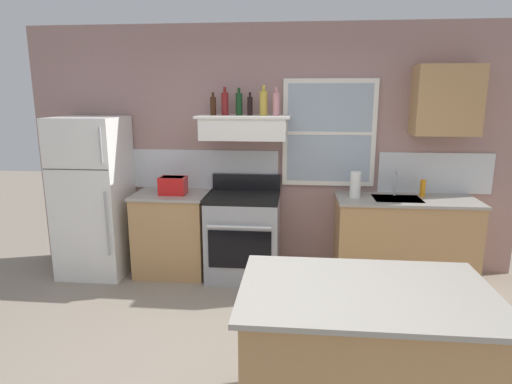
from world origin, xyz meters
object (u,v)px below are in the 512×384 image
object	(u,v)px
toaster	(173,185)
bottle_brown_stout	(213,106)
bottle_champagne_gold_foil	(263,103)
bottle_rose_pink	(276,104)
bottle_red_label_wine	(225,103)
bottle_dark_green_wine	(239,104)
stove_range	(244,235)
dish_soap_bottle	(423,188)
paper_towel_roll	(355,184)
refrigerator	(94,197)
bottle_balsamic_dark	(250,106)
kitchen_island	(362,362)

from	to	relation	value
toaster	bottle_brown_stout	xyz separation A→B (m)	(0.43, 0.14, 0.84)
bottle_champagne_gold_foil	bottle_rose_pink	bearing A→B (deg)	0.82
bottle_red_label_wine	bottle_dark_green_wine	size ratio (longest dim) A/B	1.03
bottle_red_label_wine	bottle_champagne_gold_foil	size ratio (longest dim) A/B	0.95
toaster	bottle_red_label_wine	xyz separation A→B (m)	(0.55, 0.15, 0.86)
stove_range	dish_soap_bottle	xyz separation A→B (m)	(1.88, 0.14, 0.54)
bottle_champagne_gold_foil	bottle_rose_pink	world-z (taller)	bottle_champagne_gold_foil
bottle_dark_green_wine	bottle_rose_pink	size ratio (longest dim) A/B	0.99
stove_range	bottle_champagne_gold_foil	size ratio (longest dim) A/B	3.55
bottle_champagne_gold_foil	paper_towel_roll	world-z (taller)	bottle_champagne_gold_foil
refrigerator	bottle_balsamic_dark	xyz separation A→B (m)	(1.71, 0.15, 0.98)
bottle_dark_green_wine	kitchen_island	world-z (taller)	bottle_dark_green_wine
bottle_balsamic_dark	refrigerator	bearing A→B (deg)	-174.88
paper_towel_roll	bottle_brown_stout	bearing A→B (deg)	176.31
refrigerator	bottle_dark_green_wine	xyz separation A→B (m)	(1.59, 0.18, 1.00)
toaster	bottle_balsamic_dark	distance (m)	1.18
toaster	bottle_brown_stout	size ratio (longest dim) A/B	1.26
stove_range	dish_soap_bottle	size ratio (longest dim) A/B	6.06
paper_towel_roll	stove_range	bearing A→B (deg)	-178.17
bottle_champagne_gold_foil	kitchen_island	world-z (taller)	bottle_champagne_gold_foil
stove_range	bottle_champagne_gold_foil	distance (m)	1.43
refrigerator	bottle_balsamic_dark	distance (m)	1.98
dish_soap_bottle	kitchen_island	world-z (taller)	dish_soap_bottle
paper_towel_roll	bottle_red_label_wine	bearing A→B (deg)	175.81
dish_soap_bottle	bottle_balsamic_dark	bearing A→B (deg)	-179.78
bottle_dark_green_wine	paper_towel_roll	bearing A→B (deg)	-5.43
bottle_dark_green_wine	bottle_balsamic_dark	xyz separation A→B (m)	(0.12, -0.02, -0.02)
bottle_dark_green_wine	bottle_champagne_gold_foil	xyz separation A→B (m)	(0.26, -0.06, 0.01)
dish_soap_bottle	kitchen_island	size ratio (longest dim) A/B	0.13
bottle_balsamic_dark	kitchen_island	bearing A→B (deg)	-68.78
stove_range	bottle_dark_green_wine	world-z (taller)	bottle_dark_green_wine
bottle_red_label_wine	bottle_balsamic_dark	world-z (taller)	bottle_red_label_wine
bottle_champagne_gold_foil	paper_towel_roll	bearing A→B (deg)	-3.33
bottle_dark_green_wine	dish_soap_bottle	bearing A→B (deg)	-0.50
bottle_red_label_wine	bottle_balsamic_dark	bearing A→B (deg)	-1.72
paper_towel_roll	kitchen_island	world-z (taller)	paper_towel_roll
bottle_rose_pink	dish_soap_bottle	bearing A→B (deg)	1.55
bottle_red_label_wine	paper_towel_roll	xyz separation A→B (m)	(1.38, -0.10, -0.82)
bottle_rose_pink	refrigerator	bearing A→B (deg)	-176.59
toaster	bottle_champagne_gold_foil	size ratio (longest dim) A/B	0.97
bottle_brown_stout	kitchen_island	world-z (taller)	bottle_brown_stout
bottle_champagne_gold_foil	kitchen_island	size ratio (longest dim) A/B	0.22
bottle_champagne_gold_foil	bottle_rose_pink	distance (m)	0.13
bottle_champagne_gold_foil	bottle_brown_stout	bearing A→B (deg)	175.65
stove_range	bottle_dark_green_wine	size ratio (longest dim) A/B	3.85
bottle_rose_pink	paper_towel_roll	distance (m)	1.17
bottle_rose_pink	paper_towel_roll	size ratio (longest dim) A/B	1.06
bottle_balsamic_dark	kitchen_island	size ratio (longest dim) A/B	0.17
refrigerator	bottle_brown_stout	world-z (taller)	bottle_brown_stout
bottle_brown_stout	bottle_balsamic_dark	bearing A→B (deg)	-0.60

